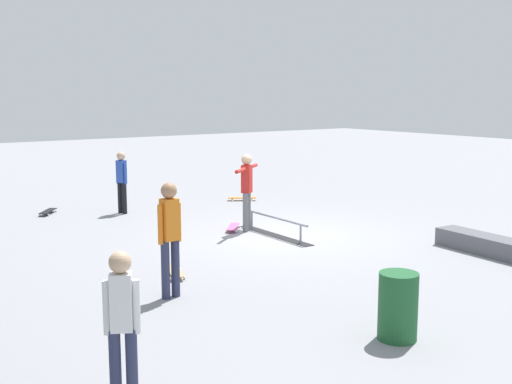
{
  "coord_description": "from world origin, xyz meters",
  "views": [
    {
      "loc": [
        -10.64,
        8.15,
        3.06
      ],
      "look_at": [
        0.06,
        0.6,
        1.0
      ],
      "focal_mm": 44.52,
      "sensor_mm": 36.0,
      "label": 1
    }
  ],
  "objects_px": {
    "bystander_orange_shirt": "(170,233)",
    "loose_skateboard_black": "(48,211)",
    "loose_skateboard_natural": "(175,271)",
    "bystander_white_shirt": "(122,321)",
    "grind_rail": "(275,227)",
    "bystander_blue_shirt": "(122,179)",
    "skateboard_main": "(233,227)",
    "loose_skateboard_orange": "(242,198)",
    "skater_main": "(247,187)",
    "trash_bin": "(398,306)",
    "skate_ledge": "(494,246)"
  },
  "relations": [
    {
      "from": "loose_skateboard_orange",
      "to": "loose_skateboard_natural",
      "type": "bearing_deg",
      "value": -101.0
    },
    {
      "from": "grind_rail",
      "to": "skateboard_main",
      "type": "height_order",
      "value": "grind_rail"
    },
    {
      "from": "loose_skateboard_black",
      "to": "skateboard_main",
      "type": "bearing_deg",
      "value": -109.89
    },
    {
      "from": "skate_ledge",
      "to": "bystander_orange_shirt",
      "type": "distance_m",
      "value": 6.37
    },
    {
      "from": "loose_skateboard_black",
      "to": "loose_skateboard_natural",
      "type": "relative_size",
      "value": 0.93
    },
    {
      "from": "skater_main",
      "to": "loose_skateboard_natural",
      "type": "distance_m",
      "value": 3.8
    },
    {
      "from": "bystander_white_shirt",
      "to": "loose_skateboard_natural",
      "type": "relative_size",
      "value": 1.93
    },
    {
      "from": "bystander_orange_shirt",
      "to": "loose_skateboard_black",
      "type": "bearing_deg",
      "value": -98.48
    },
    {
      "from": "bystander_blue_shirt",
      "to": "bystander_orange_shirt",
      "type": "relative_size",
      "value": 0.9
    },
    {
      "from": "loose_skateboard_natural",
      "to": "trash_bin",
      "type": "relative_size",
      "value": 0.96
    },
    {
      "from": "skateboard_main",
      "to": "loose_skateboard_natural",
      "type": "height_order",
      "value": "same"
    },
    {
      "from": "skate_ledge",
      "to": "trash_bin",
      "type": "height_order",
      "value": "trash_bin"
    },
    {
      "from": "skater_main",
      "to": "bystander_blue_shirt",
      "type": "height_order",
      "value": "skater_main"
    },
    {
      "from": "grind_rail",
      "to": "trash_bin",
      "type": "relative_size",
      "value": 2.77
    },
    {
      "from": "bystander_orange_shirt",
      "to": "trash_bin",
      "type": "distance_m",
      "value": 3.51
    },
    {
      "from": "skate_ledge",
      "to": "bystander_blue_shirt",
      "type": "xyz_separation_m",
      "value": [
        8.02,
        4.04,
        0.72
      ]
    },
    {
      "from": "bystander_orange_shirt",
      "to": "bystander_blue_shirt",
      "type": "bearing_deg",
      "value": -112.08
    },
    {
      "from": "skateboard_main",
      "to": "trash_bin",
      "type": "relative_size",
      "value": 0.86
    },
    {
      "from": "grind_rail",
      "to": "skater_main",
      "type": "xyz_separation_m",
      "value": [
        0.74,
        0.22,
        0.81
      ]
    },
    {
      "from": "bystander_orange_shirt",
      "to": "loose_skateboard_natural",
      "type": "bearing_deg",
      "value": -125.56
    },
    {
      "from": "bystander_blue_shirt",
      "to": "loose_skateboard_orange",
      "type": "xyz_separation_m",
      "value": [
        -0.15,
        -3.58,
        -0.82
      ]
    },
    {
      "from": "skateboard_main",
      "to": "loose_skateboard_orange",
      "type": "relative_size",
      "value": 0.94
    },
    {
      "from": "skateboard_main",
      "to": "trash_bin",
      "type": "bearing_deg",
      "value": -154.83
    },
    {
      "from": "bystander_white_shirt",
      "to": "loose_skateboard_orange",
      "type": "bearing_deg",
      "value": 79.35
    },
    {
      "from": "loose_skateboard_natural",
      "to": "skateboard_main",
      "type": "bearing_deg",
      "value": -27.87
    },
    {
      "from": "skater_main",
      "to": "grind_rail",
      "type": "bearing_deg",
      "value": -110.62
    },
    {
      "from": "skater_main",
      "to": "loose_skateboard_black",
      "type": "relative_size",
      "value": 2.26
    },
    {
      "from": "bystander_white_shirt",
      "to": "loose_skateboard_black",
      "type": "xyz_separation_m",
      "value": [
        10.51,
        -2.51,
        -0.82
      ]
    },
    {
      "from": "bystander_white_shirt",
      "to": "skateboard_main",
      "type": "bearing_deg",
      "value": 78.17
    },
    {
      "from": "bystander_white_shirt",
      "to": "loose_skateboard_natural",
      "type": "height_order",
      "value": "bystander_white_shirt"
    },
    {
      "from": "grind_rail",
      "to": "bystander_blue_shirt",
      "type": "xyz_separation_m",
      "value": [
        4.29,
        1.65,
        0.71
      ]
    },
    {
      "from": "bystander_orange_shirt",
      "to": "loose_skateboard_natural",
      "type": "height_order",
      "value": "bystander_orange_shirt"
    },
    {
      "from": "bystander_blue_shirt",
      "to": "bystander_orange_shirt",
      "type": "distance_m",
      "value": 7.06
    },
    {
      "from": "bystander_white_shirt",
      "to": "bystander_orange_shirt",
      "type": "relative_size",
      "value": 0.9
    },
    {
      "from": "trash_bin",
      "to": "grind_rail",
      "type": "bearing_deg",
      "value": -22.08
    },
    {
      "from": "loose_skateboard_black",
      "to": "trash_bin",
      "type": "relative_size",
      "value": 0.89
    },
    {
      "from": "skate_ledge",
      "to": "loose_skateboard_natural",
      "type": "relative_size",
      "value": 2.96
    },
    {
      "from": "loose_skateboard_orange",
      "to": "loose_skateboard_natural",
      "type": "distance_m",
      "value": 7.58
    },
    {
      "from": "grind_rail",
      "to": "bystander_blue_shirt",
      "type": "bearing_deg",
      "value": 21.52
    },
    {
      "from": "skater_main",
      "to": "bystander_blue_shirt",
      "type": "distance_m",
      "value": 3.82
    },
    {
      "from": "skater_main",
      "to": "loose_skateboard_orange",
      "type": "height_order",
      "value": "skater_main"
    },
    {
      "from": "grind_rail",
      "to": "bystander_orange_shirt",
      "type": "bearing_deg",
      "value": 123.23
    },
    {
      "from": "loose_skateboard_natural",
      "to": "loose_skateboard_orange",
      "type": "bearing_deg",
      "value": -21.89
    },
    {
      "from": "skate_ledge",
      "to": "skateboard_main",
      "type": "distance_m",
      "value": 5.5
    },
    {
      "from": "skater_main",
      "to": "loose_skateboard_black",
      "type": "xyz_separation_m",
      "value": [
        4.56,
        3.01,
        -0.92
      ]
    },
    {
      "from": "grind_rail",
      "to": "bystander_blue_shirt",
      "type": "relative_size",
      "value": 1.5
    },
    {
      "from": "loose_skateboard_orange",
      "to": "trash_bin",
      "type": "xyz_separation_m",
      "value": [
        -9.67,
        4.18,
        0.35
      ]
    },
    {
      "from": "skateboard_main",
      "to": "loose_skateboard_orange",
      "type": "xyz_separation_m",
      "value": [
        3.15,
        -2.37,
        0.0
      ]
    },
    {
      "from": "skate_ledge",
      "to": "skateboard_main",
      "type": "xyz_separation_m",
      "value": [
        4.72,
        2.82,
        -0.1
      ]
    },
    {
      "from": "grind_rail",
      "to": "loose_skateboard_natural",
      "type": "height_order",
      "value": "grind_rail"
    }
  ]
}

